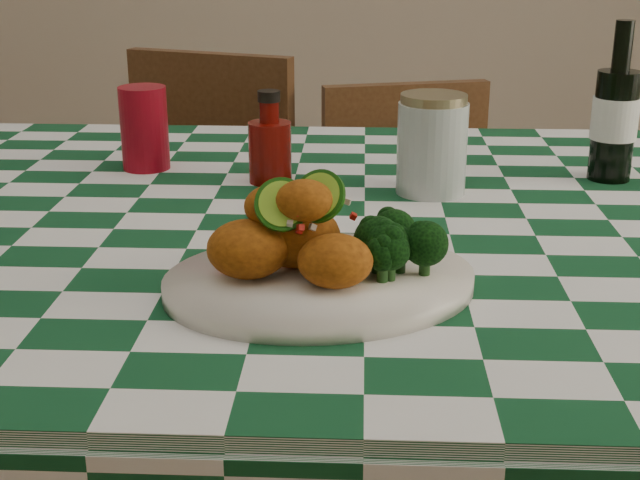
# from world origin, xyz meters

# --- Properties ---
(dining_table) EXTENTS (1.66, 1.06, 0.79)m
(dining_table) POSITION_xyz_m (0.00, 0.00, 0.39)
(dining_table) COLOR #104523
(dining_table) RESTS_ON ground
(plate) EXTENTS (0.37, 0.32, 0.02)m
(plate) POSITION_xyz_m (0.06, -0.25, 0.80)
(plate) COLOR white
(plate) RESTS_ON dining_table
(fried_chicken_pile) EXTENTS (0.15, 0.11, 0.10)m
(fried_chicken_pile) POSITION_xyz_m (0.04, -0.25, 0.85)
(fried_chicken_pile) COLOR #AD5810
(fried_chicken_pile) RESTS_ON plate
(broccoli_side) EXTENTS (0.08, 0.08, 0.06)m
(broccoli_side) POSITION_xyz_m (0.14, -0.23, 0.83)
(broccoli_side) COLOR black
(broccoli_side) RESTS_ON plate
(red_tumbler) EXTENTS (0.08, 0.08, 0.12)m
(red_tumbler) POSITION_xyz_m (-0.23, 0.22, 0.85)
(red_tumbler) COLOR maroon
(red_tumbler) RESTS_ON dining_table
(ketchup_bottle) EXTENTS (0.07, 0.07, 0.13)m
(ketchup_bottle) POSITION_xyz_m (-0.03, 0.15, 0.85)
(ketchup_bottle) COLOR #640905
(ketchup_bottle) RESTS_ON dining_table
(mason_jar) EXTENTS (0.11, 0.11, 0.14)m
(mason_jar) POSITION_xyz_m (0.19, 0.11, 0.85)
(mason_jar) COLOR #B2BCBA
(mason_jar) RESTS_ON dining_table
(beer_bottle) EXTENTS (0.09, 0.09, 0.23)m
(beer_bottle) POSITION_xyz_m (0.46, 0.19, 0.90)
(beer_bottle) COLOR black
(beer_bottle) RESTS_ON dining_table
(wooden_chair_left) EXTENTS (0.51, 0.52, 0.87)m
(wooden_chair_left) POSITION_xyz_m (-0.30, 0.71, 0.43)
(wooden_chair_left) COLOR #472814
(wooden_chair_left) RESTS_ON ground
(wooden_chair_right) EXTENTS (0.46, 0.47, 0.81)m
(wooden_chair_right) POSITION_xyz_m (0.24, 0.68, 0.41)
(wooden_chair_right) COLOR #472814
(wooden_chair_right) RESTS_ON ground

